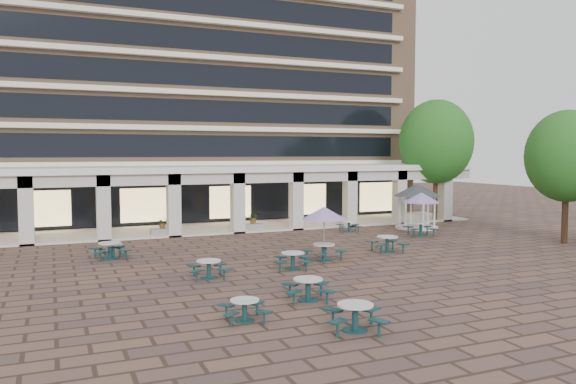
% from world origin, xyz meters
% --- Properties ---
extents(ground, '(120.00, 120.00, 0.00)m').
position_xyz_m(ground, '(0.00, 0.00, 0.00)').
color(ground, brown).
rests_on(ground, ground).
extents(apartment_building, '(40.00, 15.50, 25.20)m').
position_xyz_m(apartment_building, '(0.00, 25.47, 12.60)').
color(apartment_building, '#9D7858').
rests_on(apartment_building, ground).
extents(retail_arcade, '(42.00, 6.60, 4.40)m').
position_xyz_m(retail_arcade, '(0.00, 14.80, 3.00)').
color(retail_arcade, white).
rests_on(retail_arcade, ground).
extents(picnic_table_1, '(1.70, 1.70, 0.69)m').
position_xyz_m(picnic_table_1, '(-3.68, -6.32, 0.41)').
color(picnic_table_1, '#143C3D').
rests_on(picnic_table_1, ground).
extents(picnic_table_2, '(2.21, 2.21, 0.82)m').
position_xyz_m(picnic_table_2, '(-0.96, -8.52, 0.49)').
color(picnic_table_2, '#143C3D').
rests_on(picnic_table_2, ground).
extents(picnic_table_5, '(2.11, 2.11, 0.80)m').
position_xyz_m(picnic_table_5, '(-0.80, -4.86, 0.48)').
color(picnic_table_5, '#143C3D').
rests_on(picnic_table_5, ground).
extents(picnic_table_6, '(2.28, 2.28, 2.64)m').
position_xyz_m(picnic_table_6, '(3.10, 1.66, 2.24)').
color(picnic_table_6, '#143C3D').
rests_on(picnic_table_6, ground).
extents(picnic_table_7, '(2.08, 2.08, 0.85)m').
position_xyz_m(picnic_table_7, '(7.28, 2.45, 0.51)').
color(picnic_table_7, '#143C3D').
rests_on(picnic_table_7, ground).
extents(picnic_table_8, '(1.92, 1.92, 0.78)m').
position_xyz_m(picnic_table_8, '(-3.16, -0.01, 0.47)').
color(picnic_table_8, '#143C3D').
rests_on(picnic_table_8, ground).
extents(picnic_table_9, '(1.99, 1.99, 0.82)m').
position_xyz_m(picnic_table_9, '(-6.58, 6.21, 0.49)').
color(picnic_table_9, '#143C3D').
rests_on(picnic_table_9, ground).
extents(picnic_table_10, '(2.13, 2.13, 0.78)m').
position_xyz_m(picnic_table_10, '(0.84, 0.31, 0.47)').
color(picnic_table_10, '#143C3D').
rests_on(picnic_table_10, ground).
extents(picnic_table_11, '(2.39, 2.39, 2.76)m').
position_xyz_m(picnic_table_11, '(12.48, 6.60, 2.34)').
color(picnic_table_11, '#143C3D').
rests_on(picnic_table_11, ground).
extents(picnic_table_12, '(1.74, 1.74, 0.70)m').
position_xyz_m(picnic_table_12, '(-6.40, 6.46, 0.42)').
color(picnic_table_12, '#143C3D').
rests_on(picnic_table_12, ground).
extents(picnic_table_13, '(1.94, 1.94, 0.72)m').
position_xyz_m(picnic_table_13, '(9.15, 10.00, 0.43)').
color(picnic_table_13, '#143C3D').
rests_on(picnic_table_13, ground).
extents(gazebo, '(3.33, 3.33, 3.10)m').
position_xyz_m(gazebo, '(14.42, 9.71, 2.34)').
color(gazebo, beige).
rests_on(gazebo, ground).
extents(tree_east_a, '(4.68, 4.68, 7.80)m').
position_xyz_m(tree_east_a, '(18.55, 0.97, 5.10)').
color(tree_east_a, '#46321C').
rests_on(tree_east_a, ground).
extents(tree_east_c, '(5.64, 5.64, 9.39)m').
position_xyz_m(tree_east_c, '(18.19, 12.59, 6.14)').
color(tree_east_c, '#46321C').
rests_on(tree_east_c, ground).
extents(planter_left, '(1.50, 0.76, 1.21)m').
position_xyz_m(planter_left, '(-2.74, 12.90, 0.47)').
color(planter_left, gray).
rests_on(planter_left, ground).
extents(planter_right, '(1.50, 0.84, 1.31)m').
position_xyz_m(planter_right, '(3.37, 12.90, 0.55)').
color(planter_right, gray).
rests_on(planter_right, ground).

